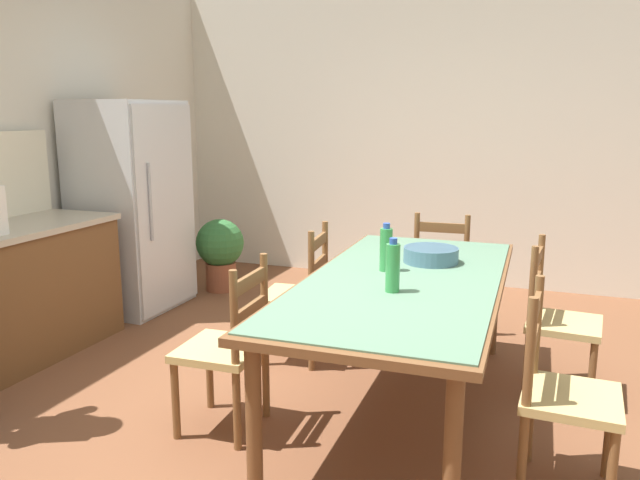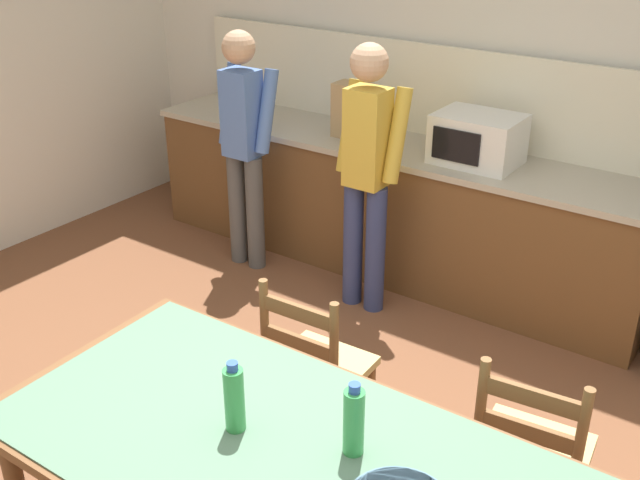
% 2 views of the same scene
% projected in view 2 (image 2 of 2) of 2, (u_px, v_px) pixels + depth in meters
% --- Properties ---
extents(wall_back, '(6.52, 0.12, 2.90)m').
position_uv_depth(wall_back, '(541.00, 62.00, 4.55)').
color(wall_back, silver).
rests_on(wall_back, ground).
extents(kitchen_counter, '(3.56, 0.66, 0.90)m').
position_uv_depth(kitchen_counter, '(385.00, 205.00, 5.09)').
color(kitchen_counter, brown).
rests_on(kitchen_counter, ground).
extents(counter_splashback, '(3.52, 0.03, 0.60)m').
position_uv_depth(counter_splashback, '(413.00, 88.00, 4.99)').
color(counter_splashback, '#EFE8CB').
rests_on(counter_splashback, kitchen_counter).
extents(microwave, '(0.50, 0.39, 0.30)m').
position_uv_depth(microwave, '(478.00, 139.00, 4.49)').
color(microwave, white).
rests_on(microwave, kitchen_counter).
extents(paper_bag, '(0.24, 0.16, 0.36)m').
position_uv_depth(paper_bag, '(352.00, 110.00, 4.93)').
color(paper_bag, tan).
rests_on(paper_bag, kitchen_counter).
extents(dining_table, '(2.26, 1.06, 0.76)m').
position_uv_depth(dining_table, '(303.00, 476.00, 2.45)').
color(dining_table, brown).
rests_on(dining_table, ground).
extents(bottle_near_centre, '(0.07, 0.07, 0.27)m').
position_uv_depth(bottle_near_centre, '(234.00, 398.00, 2.51)').
color(bottle_near_centre, green).
rests_on(bottle_near_centre, dining_table).
extents(bottle_off_centre, '(0.07, 0.07, 0.27)m').
position_uv_depth(bottle_off_centre, '(354.00, 421.00, 2.40)').
color(bottle_off_centre, green).
rests_on(bottle_off_centre, dining_table).
extents(chair_side_far_right, '(0.46, 0.44, 0.91)m').
position_uv_depth(chair_side_far_right, '(530.00, 455.00, 2.90)').
color(chair_side_far_right, brown).
rests_on(chair_side_far_right, ground).
extents(chair_side_far_left, '(0.44, 0.42, 0.91)m').
position_uv_depth(chair_side_far_left, '(315.00, 369.00, 3.41)').
color(chair_side_far_left, brown).
rests_on(chair_side_far_left, ground).
extents(person_at_sink, '(0.41, 0.28, 1.62)m').
position_uv_depth(person_at_sink, '(244.00, 139.00, 4.92)').
color(person_at_sink, '#4C4C4C').
rests_on(person_at_sink, ground).
extents(person_at_counter, '(0.41, 0.29, 1.65)m').
position_uv_depth(person_at_counter, '(367.00, 167.00, 4.39)').
color(person_at_counter, navy).
rests_on(person_at_counter, ground).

